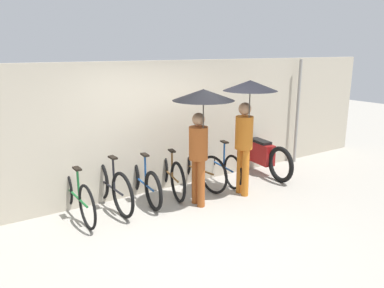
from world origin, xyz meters
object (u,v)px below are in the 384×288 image
parked_bicycle_3 (169,173)px  parked_bicycle_1 (110,186)px  parked_bicycle_0 (75,195)px  parked_bicycle_5 (219,163)px  pedestrian_leading (202,115)px  motorcycle (260,154)px  parked_bicycle_4 (195,167)px  pedestrian_center (248,108)px  parked_bicycle_2 (142,181)px

parked_bicycle_3 → parked_bicycle_1: bearing=105.1°
parked_bicycle_0 → parked_bicycle_5: (2.98, 0.09, -0.01)m
pedestrian_leading → parked_bicycle_3: bearing=-81.5°
parked_bicycle_3 → motorcycle: 2.24m
parked_bicycle_4 → pedestrian_center: (0.48, -0.93, 1.25)m
parked_bicycle_0 → parked_bicycle_3: parked_bicycle_3 is taller
parked_bicycle_0 → parked_bicycle_1: size_ratio=1.03×
parked_bicycle_4 → parked_bicycle_2: bearing=86.5°
parked_bicycle_0 → parked_bicycle_1: parked_bicycle_0 is taller
parked_bicycle_2 → motorcycle: 2.84m
parked_bicycle_0 → pedestrian_leading: bearing=-114.4°
parked_bicycle_1 → parked_bicycle_5: 2.38m
motorcycle → parked_bicycle_4: bearing=93.8°
parked_bicycle_3 → pedestrian_center: pedestrian_center is taller
parked_bicycle_2 → parked_bicycle_3: (0.60, 0.06, 0.03)m
parked_bicycle_1 → motorcycle: (3.43, -0.00, 0.02)m
parked_bicycle_0 → pedestrian_leading: pedestrian_leading is taller
pedestrian_center → motorcycle: pedestrian_center is taller
parked_bicycle_5 → parked_bicycle_1: bearing=100.0°
parked_bicycle_0 → parked_bicycle_4: 2.38m
parked_bicycle_0 → parked_bicycle_5: 2.98m
parked_bicycle_5 → pedestrian_leading: pedestrian_leading is taller
parked_bicycle_4 → pedestrian_leading: bearing=145.1°
parked_bicycle_0 → parked_bicycle_2: size_ratio=1.04×
parked_bicycle_2 → parked_bicycle_1: bearing=95.1°
parked_bicycle_1 → parked_bicycle_4: (1.78, 0.08, -0.01)m
parked_bicycle_3 → pedestrian_leading: 1.50m
parked_bicycle_0 → parked_bicycle_5: parked_bicycle_5 is taller
parked_bicycle_2 → parked_bicycle_3: 0.60m
parked_bicycle_1 → parked_bicycle_0: bearing=89.1°
parked_bicycle_2 → parked_bicycle_5: (1.79, 0.07, 0.00)m
parked_bicycle_3 → parked_bicycle_5: bearing=-77.3°
parked_bicycle_1 → pedestrian_leading: pedestrian_leading is taller
parked_bicycle_2 → parked_bicycle_4: bearing=-82.3°
parked_bicycle_4 → parked_bicycle_3: bearing=84.2°
parked_bicycle_1 → pedestrian_center: size_ratio=0.81×
pedestrian_leading → parked_bicycle_2: bearing=-48.3°
parked_bicycle_1 → parked_bicycle_2: parked_bicycle_1 is taller
parked_bicycle_1 → parked_bicycle_2: bearing=-91.6°
parked_bicycle_3 → motorcycle: bearing=-79.7°
parked_bicycle_1 → motorcycle: bearing=-92.4°
pedestrian_leading → parked_bicycle_5: bearing=-139.0°
parked_bicycle_4 → pedestrian_leading: (-0.48, -0.90, 1.21)m
parked_bicycle_1 → parked_bicycle_5: (2.38, 0.08, -0.03)m
parked_bicycle_5 → pedestrian_center: 1.58m
pedestrian_leading → parked_bicycle_4: bearing=-117.0°
parked_bicycle_2 → pedestrian_leading: size_ratio=0.83×
pedestrian_leading → motorcycle: 2.56m
parked_bicycle_5 → pedestrian_center: (-0.12, -0.94, 1.27)m
parked_bicycle_5 → parked_bicycle_0: bearing=99.9°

